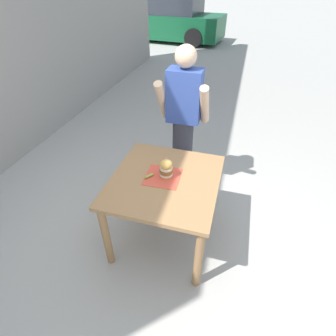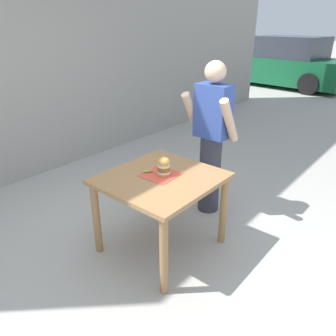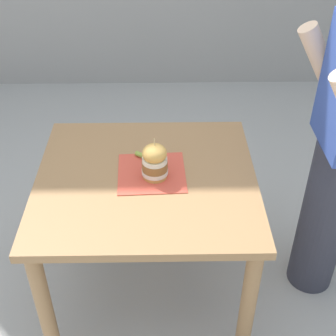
# 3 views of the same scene
# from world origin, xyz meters

# --- Properties ---
(ground_plane) EXTENTS (80.00, 80.00, 0.00)m
(ground_plane) POSITION_xyz_m (0.00, 0.00, 0.00)
(ground_plane) COLOR #ADAAA3
(patio_table) EXTENTS (0.95, 1.01, 0.76)m
(patio_table) POSITION_xyz_m (0.00, 0.00, 0.64)
(patio_table) COLOR #9E7247
(patio_table) RESTS_ON ground
(serving_paper) EXTENTS (0.32, 0.32, 0.00)m
(serving_paper) POSITION_xyz_m (-0.03, 0.03, 0.76)
(serving_paper) COLOR #D64C38
(serving_paper) RESTS_ON patio_table
(sandwich) EXTENTS (0.12, 0.12, 0.20)m
(sandwich) POSITION_xyz_m (0.00, 0.04, 0.85)
(sandwich) COLOR gold
(sandwich) RESTS_ON serving_paper
(pickle_spear) EXTENTS (0.07, 0.08, 0.02)m
(pickle_spear) POSITION_xyz_m (-0.14, -0.02, 0.78)
(pickle_spear) COLOR #8EA83D
(pickle_spear) RESTS_ON serving_paper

